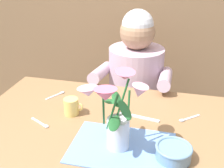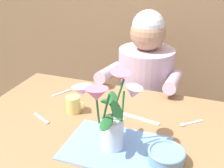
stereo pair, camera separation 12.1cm
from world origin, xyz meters
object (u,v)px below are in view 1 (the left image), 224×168
at_px(seated_person, 135,98).
at_px(ceramic_bowl, 174,152).
at_px(coffee_cup, 72,107).
at_px(flower_vase, 116,113).
at_px(dinner_knife, 139,117).

height_order(seated_person, ceramic_bowl, seated_person).
bearing_deg(coffee_cup, ceramic_bowl, -23.78).
bearing_deg(coffee_cup, flower_vase, -37.77).
xyz_separation_m(flower_vase, coffee_cup, (-0.26, 0.20, -0.12)).
bearing_deg(ceramic_bowl, coffee_cup, 156.22).
bearing_deg(flower_vase, coffee_cup, 142.23).
bearing_deg(ceramic_bowl, seated_person, 108.85).
distance_m(seated_person, dinner_knife, 0.56).
relative_size(ceramic_bowl, dinner_knife, 0.72).
height_order(flower_vase, dinner_knife, flower_vase).
bearing_deg(seated_person, coffee_cup, -114.88).
height_order(dinner_knife, coffee_cup, coffee_cup).
relative_size(flower_vase, coffee_cup, 3.26).
bearing_deg(flower_vase, seated_person, 93.33).
xyz_separation_m(seated_person, dinner_knife, (0.10, -0.52, 0.18)).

